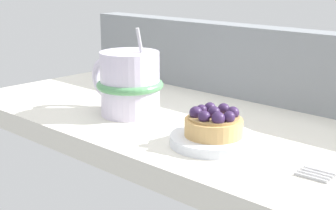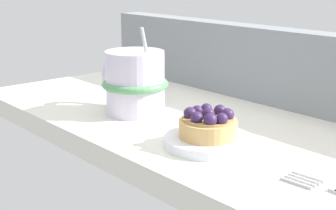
# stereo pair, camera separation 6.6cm
# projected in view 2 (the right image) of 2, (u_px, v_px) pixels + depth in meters

# --- Properties ---
(ground_plane) EXTENTS (0.83, 0.34, 0.03)m
(ground_plane) POSITION_uv_depth(u_px,v_px,m) (225.00, 137.00, 0.68)
(ground_plane) COLOR silver
(window_rail_back) EXTENTS (0.81, 0.05, 0.12)m
(window_rail_back) POSITION_uv_depth(u_px,v_px,m) (294.00, 70.00, 0.75)
(window_rail_back) COLOR gray
(window_rail_back) RESTS_ON ground_plane
(dessert_plate) EXTENTS (0.10, 0.10, 0.01)m
(dessert_plate) POSITION_uv_depth(u_px,v_px,m) (208.00, 142.00, 0.60)
(dessert_plate) COLOR silver
(dessert_plate) RESTS_ON ground_plane
(raspberry_tart) EXTENTS (0.07, 0.07, 0.04)m
(raspberry_tart) POSITION_uv_depth(u_px,v_px,m) (208.00, 125.00, 0.59)
(raspberry_tart) COLOR tan
(raspberry_tart) RESTS_ON dessert_plate
(coffee_mug) EXTENTS (0.13, 0.10, 0.13)m
(coffee_mug) POSITION_uv_depth(u_px,v_px,m) (134.00, 82.00, 0.72)
(coffee_mug) COLOR silver
(coffee_mug) RESTS_ON ground_plane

